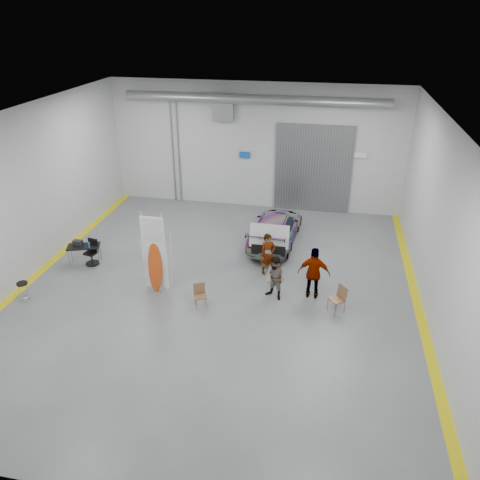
% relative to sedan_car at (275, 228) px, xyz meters
% --- Properties ---
extents(ground, '(16.00, 16.00, 0.00)m').
position_rel_sedan_car_xyz_m(ground, '(-1.53, -4.18, -0.64)').
color(ground, '#5A5D61').
rests_on(ground, ground).
extents(room_shell, '(14.02, 16.18, 6.01)m').
position_rel_sedan_car_xyz_m(room_shell, '(-1.29, -1.96, 3.44)').
color(room_shell, '#B3B5B7').
rests_on(room_shell, ground).
extents(sedan_car, '(2.10, 4.54, 1.28)m').
position_rel_sedan_car_xyz_m(sedan_car, '(0.00, 0.00, 0.00)').
color(sedan_car, silver).
rests_on(sedan_car, ground).
extents(person_a, '(0.70, 0.63, 1.62)m').
position_rel_sedan_car_xyz_m(person_a, '(0.06, -2.65, 0.17)').
color(person_a, '#925F4F').
rests_on(person_a, ground).
extents(person_b, '(0.96, 0.89, 1.58)m').
position_rel_sedan_car_xyz_m(person_b, '(0.55, -4.26, 0.15)').
color(person_b, teal).
rests_on(person_b, ground).
extents(person_c, '(1.11, 0.49, 1.88)m').
position_rel_sedan_car_xyz_m(person_c, '(1.81, -3.93, 0.30)').
color(person_c, olive).
rests_on(person_c, ground).
extents(surfboard_display, '(0.85, 0.24, 3.00)m').
position_rel_sedan_car_xyz_m(surfboard_display, '(-3.60, -4.55, 0.57)').
color(surfboard_display, white).
rests_on(surfboard_display, ground).
extents(folding_chair_near, '(0.51, 0.54, 0.81)m').
position_rel_sedan_car_xyz_m(folding_chair_near, '(-1.82, -5.24, -0.39)').
color(folding_chair_near, brown).
rests_on(folding_chair_near, ground).
extents(folding_chair_far, '(0.61, 0.71, 0.93)m').
position_rel_sedan_car_xyz_m(folding_chair_far, '(2.61, -4.67, -0.35)').
color(folding_chair_far, brown).
rests_on(folding_chair_far, ground).
extents(shop_stool, '(0.38, 0.38, 0.74)m').
position_rel_sedan_car_xyz_m(shop_stool, '(-7.75, -6.10, -0.27)').
color(shop_stool, black).
rests_on(shop_stool, ground).
extents(work_table, '(1.34, 0.96, 0.99)m').
position_rel_sedan_car_xyz_m(work_table, '(-7.06, -3.26, 0.12)').
color(work_table, gray).
rests_on(work_table, ground).
extents(office_chair, '(0.53, 0.54, 1.00)m').
position_rel_sedan_car_xyz_m(office_chair, '(-6.73, -3.21, -0.20)').
color(office_chair, black).
rests_on(office_chair, ground).
extents(trunk_lid, '(1.50, 0.91, 0.04)m').
position_rel_sedan_car_xyz_m(trunk_lid, '(0.00, -1.96, 0.66)').
color(trunk_lid, silver).
rests_on(trunk_lid, sedan_car).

